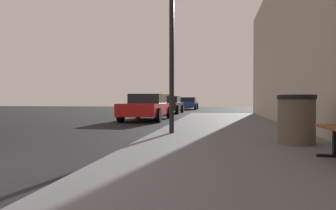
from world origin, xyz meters
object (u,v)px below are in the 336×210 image
object	(u,v)px
car_red	(147,107)
car_silver	(185,103)
street_lamp	(172,25)
car_black	(168,105)
car_blue	(188,103)
trash_bin	(296,119)

from	to	relation	value
car_red	car_silver	xyz separation A→B (m)	(-0.69, 23.19, 0.00)
street_lamp	car_black	bearing A→B (deg)	99.94
car_black	car_blue	bearing A→B (deg)	-93.54
trash_bin	car_silver	distance (m)	31.74
street_lamp	car_red	size ratio (longest dim) A/B	0.86
street_lamp	car_red	xyz separation A→B (m)	(-2.24, 6.65, -2.20)
car_silver	street_lamp	bearing A→B (deg)	95.60
car_red	car_blue	bearing A→B (deg)	-91.14
car_red	car_blue	world-z (taller)	same
car_black	street_lamp	bearing A→B (deg)	99.94
car_red	street_lamp	bearing A→B (deg)	108.60
car_blue	street_lamp	bearing A→B (deg)	94.67
street_lamp	car_silver	world-z (taller)	street_lamp
car_black	car_silver	distance (m)	15.72
car_blue	car_red	bearing A→B (deg)	88.86
car_black	car_silver	bearing A→B (deg)	-88.36
street_lamp	car_silver	distance (m)	30.07
car_black	car_blue	world-z (taller)	car_black
car_black	car_blue	xyz separation A→B (m)	(0.57, 9.20, -0.00)
trash_bin	car_red	world-z (taller)	car_red
car_blue	car_silver	world-z (taller)	same
trash_bin	car_black	world-z (taller)	car_black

